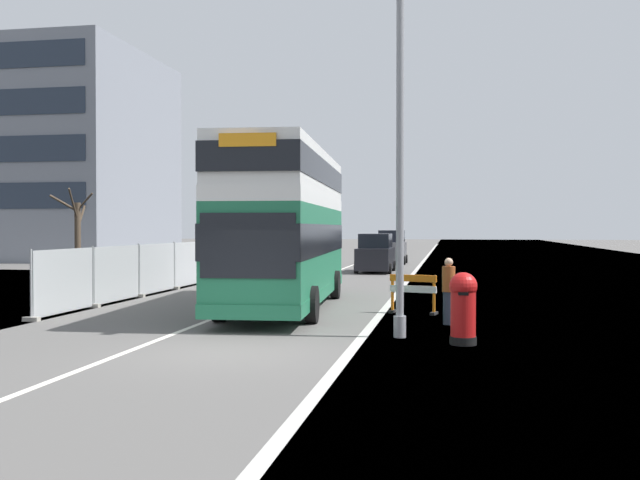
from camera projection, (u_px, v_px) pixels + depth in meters
name	position (u px, v px, depth m)	size (l,w,h in m)	color
ground	(259.00, 354.00, 14.73)	(140.00, 280.00, 0.10)	#565451
double_decker_bus	(286.00, 225.00, 22.64)	(3.31, 11.67, 4.92)	#1E6B47
lamppost_foreground	(400.00, 156.00, 16.54)	(0.29, 0.70, 8.89)	gray
red_pillar_postbox	(463.00, 305.00, 15.58)	(0.61, 0.61, 1.57)	black
roadworks_barrier	(413.00, 290.00, 21.16)	(1.47, 0.76, 1.15)	orange
construction_site_fence	(202.00, 263.00, 32.79)	(0.44, 27.40, 1.96)	#A8AAAD
car_oncoming_near	(376.00, 254.00, 40.75)	(2.04, 4.57, 2.19)	black
car_receding_mid	(392.00, 248.00, 50.15)	(2.05, 3.82, 2.35)	slate
bare_tree_far_verge_near	(77.00, 232.00, 40.28)	(2.42, 2.11, 4.71)	#4C3D2D
pedestrian_at_kerb	(449.00, 291.00, 18.78)	(0.34, 0.34, 1.75)	#2D3342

